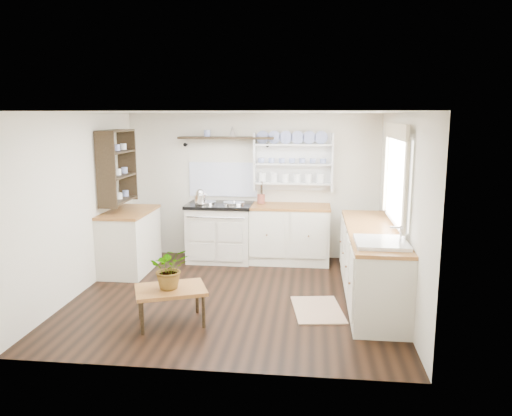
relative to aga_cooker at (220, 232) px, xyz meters
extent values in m
cube|color=black|center=(0.48, -1.57, -0.46)|extent=(4.00, 3.80, 0.01)
cube|color=beige|center=(0.48, 0.33, 0.69)|extent=(4.00, 0.02, 2.30)
cube|color=beige|center=(2.48, -1.57, 0.69)|extent=(0.02, 3.80, 2.30)
cube|color=beige|center=(-1.52, -1.57, 0.69)|extent=(0.02, 3.80, 2.30)
cube|color=white|center=(0.48, -1.57, 1.84)|extent=(4.00, 3.80, 0.01)
cube|color=white|center=(2.44, -1.42, 1.04)|extent=(0.04, 1.40, 1.00)
cube|color=white|center=(2.42, -1.42, 1.04)|extent=(0.02, 1.50, 1.10)
cube|color=beige|center=(2.40, -1.42, 1.62)|extent=(0.04, 1.55, 0.18)
cube|color=beige|center=(0.00, 0.00, -0.03)|extent=(0.98, 0.64, 0.86)
cube|color=black|center=(0.00, 0.00, 0.42)|extent=(1.02, 0.68, 0.05)
cylinder|color=silver|center=(-0.23, 0.00, 0.46)|extent=(0.33, 0.33, 0.03)
cylinder|color=silver|center=(0.23, 0.00, 0.46)|extent=(0.33, 0.33, 0.03)
cylinder|color=silver|center=(0.00, -0.36, 0.30)|extent=(0.88, 0.02, 0.02)
cube|color=silver|center=(1.08, 0.03, -0.02)|extent=(1.25, 0.60, 0.88)
cube|color=brown|center=(1.08, 0.03, 0.42)|extent=(1.27, 0.63, 0.04)
cube|color=silver|center=(2.18, -1.47, -0.02)|extent=(0.60, 2.40, 0.88)
cube|color=brown|center=(2.18, -1.47, 0.42)|extent=(0.62, 2.43, 0.04)
cube|color=white|center=(2.18, -2.22, 0.34)|extent=(0.55, 0.60, 0.28)
cylinder|color=silver|center=(2.38, -2.22, 0.54)|extent=(0.02, 0.02, 0.22)
cube|color=silver|center=(-1.22, -0.67, -0.02)|extent=(0.60, 1.10, 0.88)
cube|color=brown|center=(-1.22, -0.67, 0.42)|extent=(0.62, 1.13, 0.04)
cube|color=white|center=(1.13, 0.31, 1.09)|extent=(1.20, 0.03, 0.90)
cube|color=white|center=(1.13, 0.22, 1.09)|extent=(1.20, 0.22, 0.02)
cylinder|color=navy|center=(1.13, 0.23, 1.36)|extent=(0.20, 0.02, 0.20)
cube|color=black|center=(0.08, 0.20, 1.46)|extent=(1.50, 0.24, 0.04)
cone|color=black|center=(-0.57, 0.27, 1.35)|extent=(0.06, 0.20, 0.06)
cone|color=black|center=(0.73, 0.27, 1.35)|extent=(0.06, 0.20, 0.06)
cube|color=black|center=(-1.36, -0.67, 1.09)|extent=(0.28, 0.80, 1.05)
cylinder|color=brown|center=(0.64, 0.11, 0.52)|extent=(0.12, 0.12, 0.14)
cube|color=brown|center=(-0.09, -2.48, -0.08)|extent=(0.89, 0.78, 0.04)
cylinder|color=black|center=(-0.31, -2.80, -0.28)|extent=(0.04, 0.04, 0.37)
cylinder|color=black|center=(-0.47, -2.40, -0.28)|extent=(0.04, 0.04, 0.37)
cylinder|color=black|center=(0.29, -2.56, -0.28)|extent=(0.04, 0.04, 0.37)
cylinder|color=black|center=(0.13, -2.15, -0.28)|extent=(0.04, 0.04, 0.37)
imported|color=#3F7233|center=(-0.09, -2.48, 0.17)|extent=(0.51, 0.48, 0.46)
cube|color=#947356|center=(1.52, -1.93, -0.46)|extent=(0.67, 0.92, 0.02)
camera|label=1|loc=(1.43, -7.53, 1.80)|focal=35.00mm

